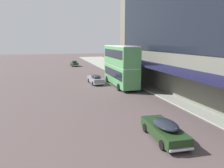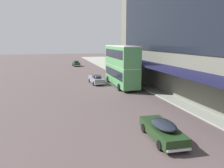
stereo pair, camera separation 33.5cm
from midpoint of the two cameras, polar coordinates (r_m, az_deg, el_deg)
The scene contains 4 objects.
transit_bus_kerbside_front at distance 33.50m, azimuth 2.67°, elevation 5.11°, with size 2.83×10.44×6.17m.
sedan_oncoming_rear at distance 61.96m, azimuth -9.20°, elevation 5.37°, with size 1.94×4.37×1.63m.
sedan_oncoming_front at distance 35.79m, azimuth -3.83°, elevation 1.33°, with size 2.00×5.06×1.52m.
sedan_second_near at distance 16.04m, azimuth 13.63°, elevation -11.53°, with size 2.02×4.96×1.43m.
Camera 2 is at (-6.58, -5.04, 6.80)m, focal length 35.00 mm.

